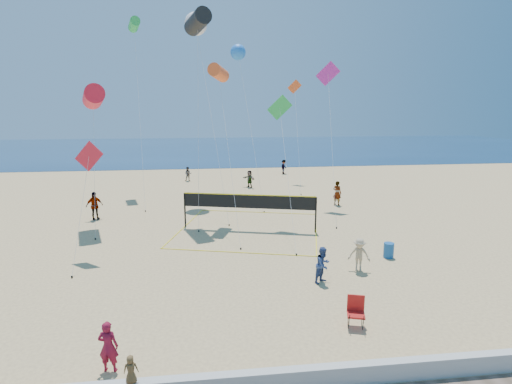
{
  "coord_description": "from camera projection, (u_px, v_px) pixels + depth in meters",
  "views": [
    {
      "loc": [
        -0.42,
        -12.4,
        7.59
      ],
      "look_at": [
        1.34,
        2.0,
        4.47
      ],
      "focal_mm": 28.0,
      "sensor_mm": 36.0,
      "label": 1
    }
  ],
  "objects": [
    {
      "name": "bystander_b",
      "position": [
        359.0,
        255.0,
        18.69
      ],
      "size": [
        1.16,
        0.91,
        1.58
      ],
      "primitive_type": "imported",
      "rotation": [
        0.0,
        0.0,
        -0.36
      ],
      "color": "tan",
      "rests_on": "ground"
    },
    {
      "name": "ocean",
      "position": [
        210.0,
        148.0,
        73.84
      ],
      "size": [
        140.0,
        50.0,
        0.03
      ],
      "primitive_type": "cube",
      "color": "#102B4C",
      "rests_on": "ground"
    },
    {
      "name": "kite_2",
      "position": [
        219.0,
        73.0,
        25.82
      ],
      "size": [
        1.6,
        7.7,
        10.29
      ],
      "rotation": [
        0.0,
        0.0,
        -0.35
      ],
      "color": "#F55A25",
      "rests_on": "ground"
    },
    {
      "name": "seawall",
      "position": [
        229.0,
        384.0,
        10.71
      ],
      "size": [
        32.0,
        0.3,
        0.6
      ],
      "primitive_type": "cube",
      "color": "beige",
      "rests_on": "ground"
    },
    {
      "name": "kite_6",
      "position": [
        196.0,
        24.0,
        31.31
      ],
      "size": [
        3.12,
        10.02,
        14.83
      ],
      "rotation": [
        0.0,
        0.0,
        -0.39
      ],
      "color": "white",
      "rests_on": "ground"
    },
    {
      "name": "trash_barrel",
      "position": [
        389.0,
        250.0,
        20.42
      ],
      "size": [
        0.63,
        0.63,
        0.77
      ],
      "primitive_type": "cylinder",
      "rotation": [
        0.0,
        0.0,
        -0.27
      ],
      "color": "#164F92",
      "rests_on": "ground"
    },
    {
      "name": "far_person_3",
      "position": [
        188.0,
        174.0,
        41.24
      ],
      "size": [
        0.76,
        0.61,
        1.48
      ],
      "primitive_type": "imported",
      "rotation": [
        0.0,
        0.0,
        -0.07
      ],
      "color": "gray",
      "rests_on": "ground"
    },
    {
      "name": "kite_8",
      "position": [
        134.0,
        25.0,
        34.26
      ],
      "size": [
        2.06,
        9.48,
        15.04
      ],
      "rotation": [
        0.0,
        0.0,
        0.28
      ],
      "color": "green",
      "rests_on": "ground"
    },
    {
      "name": "kite_1",
      "position": [
        198.0,
        22.0,
        25.77
      ],
      "size": [
        1.9,
        5.38,
        13.68
      ],
      "rotation": [
        0.0,
        0.0,
        0.33
      ],
      "color": "black",
      "rests_on": "ground"
    },
    {
      "name": "far_person_2",
      "position": [
        337.0,
        193.0,
        31.18
      ],
      "size": [
        0.81,
        0.82,
        1.91
      ],
      "primitive_type": "imported",
      "rotation": [
        0.0,
        0.0,
        2.32
      ],
      "color": "gray",
      "rests_on": "ground"
    },
    {
      "name": "far_person_4",
      "position": [
        284.0,
        167.0,
        45.78
      ],
      "size": [
        1.08,
        1.19,
        1.61
      ],
      "primitive_type": "imported",
      "rotation": [
        0.0,
        0.0,
        0.97
      ],
      "color": "gray",
      "rests_on": "ground"
    },
    {
      "name": "far_person_1",
      "position": [
        249.0,
        179.0,
        38.02
      ],
      "size": [
        1.34,
        1.48,
        1.64
      ],
      "primitive_type": "imported",
      "rotation": [
        0.0,
        0.0,
        -0.89
      ],
      "color": "gray",
      "rests_on": "ground"
    },
    {
      "name": "kite_7",
      "position": [
        238.0,
        52.0,
        34.37
      ],
      "size": [
        2.08,
        9.03,
        12.84
      ],
      "rotation": [
        0.0,
        0.0,
        -0.39
      ],
      "color": "blue",
      "rests_on": "ground"
    },
    {
      "name": "kite_3",
      "position": [
        88.0,
        161.0,
        20.04
      ],
      "size": [
        1.56,
        3.56,
        5.93
      ],
      "rotation": [
        0.0,
        0.0,
        -0.13
      ],
      "color": "red",
      "rests_on": "ground"
    },
    {
      "name": "camp_chair",
      "position": [
        356.0,
        309.0,
        13.97
      ],
      "size": [
        0.73,
        0.85,
        1.23
      ],
      "rotation": [
        0.0,
        0.0,
        -0.28
      ],
      "color": "#AE1713",
      "rests_on": "ground"
    },
    {
      "name": "toddler",
      "position": [
        131.0,
        369.0,
        10.24
      ],
      "size": [
        0.39,
        0.27,
        0.77
      ],
      "primitive_type": "imported",
      "rotation": [
        0.0,
        0.0,
        3.22
      ],
      "color": "brown",
      "rests_on": "seawall"
    },
    {
      "name": "kite_5",
      "position": [
        328.0,
        80.0,
        29.99
      ],
      "size": [
        2.15,
        7.44,
        10.95
      ],
      "rotation": [
        0.0,
        0.0,
        -0.13
      ],
      "color": "#C928A4",
      "rests_on": "ground"
    },
    {
      "name": "ground",
      "position": [
        224.0,
        332.0,
        13.68
      ],
      "size": [
        120.0,
        120.0,
        0.0
      ],
      "primitive_type": "plane",
      "color": "#D7B979",
      "rests_on": "ground"
    },
    {
      "name": "kite_4",
      "position": [
        280.0,
        114.0,
        25.21
      ],
      "size": [
        1.64,
        6.66,
        8.33
      ],
      "rotation": [
        0.0,
        0.0,
        0.12
      ],
      "color": "green",
      "rests_on": "ground"
    },
    {
      "name": "kite_9",
      "position": [
        295.0,
        94.0,
        39.9
      ],
      "size": [
        1.62,
        7.83,
        10.26
      ],
      "rotation": [
        0.0,
        0.0,
        -0.11
      ],
      "color": "#F55A25",
      "rests_on": "ground"
    },
    {
      "name": "volleyball_net",
      "position": [
        249.0,
        206.0,
        24.83
      ],
      "size": [
        10.34,
        10.23,
        2.27
      ],
      "rotation": [
        0.0,
        0.0,
        -0.26
      ],
      "color": "black",
      "rests_on": "ground"
    },
    {
      "name": "kite_0",
      "position": [
        93.0,
        97.0,
        24.82
      ],
      "size": [
        2.04,
        5.07,
        8.95
      ],
      "rotation": [
        0.0,
        0.0,
        0.33
      ],
      "color": "red",
      "rests_on": "ground"
    },
    {
      "name": "far_person_0",
      "position": [
        94.0,
        206.0,
        27.15
      ],
      "size": [
        1.2,
        1.04,
        1.94
      ],
      "primitive_type": "imported",
      "rotation": [
        0.0,
        0.0,
        0.61
      ],
      "color": "gray",
      "rests_on": "ground"
    },
    {
      "name": "woman",
      "position": [
        108.0,
        347.0,
        11.54
      ],
      "size": [
        0.62,
        0.44,
        1.58
      ],
      "primitive_type": "imported",
      "rotation": [
        0.0,
        0.0,
        3.02
      ],
      "color": "maroon",
      "rests_on": "ground"
    },
    {
      "name": "bystander_a",
      "position": [
        323.0,
        265.0,
        17.43
      ],
      "size": [
        1.0,
        0.97,
        1.63
      ],
      "primitive_type": "imported",
      "rotation": [
        0.0,
        0.0,
        0.64
      ],
      "color": "navy",
      "rests_on": "ground"
    }
  ]
}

